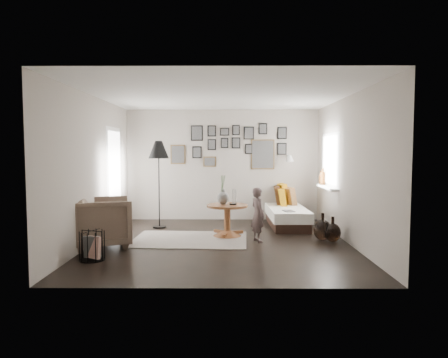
{
  "coord_description": "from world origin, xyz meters",
  "views": [
    {
      "loc": [
        0.1,
        -7.03,
        1.63
      ],
      "look_at": [
        0.05,
        0.5,
        1.1
      ],
      "focal_mm": 32.0,
      "sensor_mm": 36.0,
      "label": 1
    }
  ],
  "objects_px": {
    "floor_lamp": "(159,153)",
    "demijohn_small": "(333,232)",
    "daybed": "(286,213)",
    "pedestal_table": "(227,222)",
    "magazine_basket": "(92,246)",
    "demijohn_large": "(323,230)",
    "armchair": "(103,222)",
    "vase": "(223,195)",
    "child": "(258,215)"
  },
  "relations": [
    {
      "from": "demijohn_large",
      "to": "demijohn_small",
      "type": "bearing_deg",
      "value": -38.41
    },
    {
      "from": "demijohn_large",
      "to": "demijohn_small",
      "type": "xyz_separation_m",
      "value": [
        0.15,
        -0.12,
        -0.02
      ]
    },
    {
      "from": "daybed",
      "to": "floor_lamp",
      "type": "xyz_separation_m",
      "value": [
        -2.74,
        -0.29,
        1.32
      ]
    },
    {
      "from": "floor_lamp",
      "to": "demijohn_small",
      "type": "distance_m",
      "value": 3.86
    },
    {
      "from": "vase",
      "to": "magazine_basket",
      "type": "bearing_deg",
      "value": -138.78
    },
    {
      "from": "vase",
      "to": "demijohn_small",
      "type": "distance_m",
      "value": 2.12
    },
    {
      "from": "armchair",
      "to": "floor_lamp",
      "type": "distance_m",
      "value": 2.18
    },
    {
      "from": "pedestal_table",
      "to": "magazine_basket",
      "type": "relative_size",
      "value": 1.72
    },
    {
      "from": "floor_lamp",
      "to": "demijohn_small",
      "type": "xyz_separation_m",
      "value": [
        3.33,
        -1.33,
        -1.42
      ]
    },
    {
      "from": "demijohn_small",
      "to": "floor_lamp",
      "type": "bearing_deg",
      "value": 158.24
    },
    {
      "from": "demijohn_large",
      "to": "demijohn_small",
      "type": "relative_size",
      "value": 1.1
    },
    {
      "from": "pedestal_table",
      "to": "daybed",
      "type": "relative_size",
      "value": 0.42
    },
    {
      "from": "pedestal_table",
      "to": "child",
      "type": "distance_m",
      "value": 0.72
    },
    {
      "from": "floor_lamp",
      "to": "child",
      "type": "distance_m",
      "value": 2.62
    },
    {
      "from": "daybed",
      "to": "demijohn_small",
      "type": "height_order",
      "value": "daybed"
    },
    {
      "from": "magazine_basket",
      "to": "demijohn_small",
      "type": "xyz_separation_m",
      "value": [
        3.91,
        1.22,
        -0.04
      ]
    },
    {
      "from": "magazine_basket",
      "to": "demijohn_large",
      "type": "bearing_deg",
      "value": 19.6
    },
    {
      "from": "armchair",
      "to": "floor_lamp",
      "type": "relative_size",
      "value": 0.51
    },
    {
      "from": "daybed",
      "to": "child",
      "type": "bearing_deg",
      "value": -116.32
    },
    {
      "from": "pedestal_table",
      "to": "demijohn_small",
      "type": "height_order",
      "value": "pedestal_table"
    },
    {
      "from": "daybed",
      "to": "floor_lamp",
      "type": "distance_m",
      "value": 3.06
    },
    {
      "from": "floor_lamp",
      "to": "daybed",
      "type": "bearing_deg",
      "value": 5.99
    },
    {
      "from": "armchair",
      "to": "magazine_basket",
      "type": "height_order",
      "value": "armchair"
    },
    {
      "from": "floor_lamp",
      "to": "pedestal_table",
      "type": "bearing_deg",
      "value": -31.07
    },
    {
      "from": "armchair",
      "to": "child",
      "type": "distance_m",
      "value": 2.7
    },
    {
      "from": "demijohn_small",
      "to": "child",
      "type": "xyz_separation_m",
      "value": [
        -1.34,
        0.04,
        0.31
      ]
    },
    {
      "from": "floor_lamp",
      "to": "child",
      "type": "relative_size",
      "value": 1.89
    },
    {
      "from": "armchair",
      "to": "magazine_basket",
      "type": "relative_size",
      "value": 2.06
    },
    {
      "from": "pedestal_table",
      "to": "child",
      "type": "xyz_separation_m",
      "value": [
        0.55,
        -0.42,
        0.2
      ]
    },
    {
      "from": "vase",
      "to": "demijohn_large",
      "type": "xyz_separation_m",
      "value": [
        1.82,
        -0.36,
        -0.59
      ]
    },
    {
      "from": "pedestal_table",
      "to": "demijohn_small",
      "type": "relative_size",
      "value": 1.69
    },
    {
      "from": "floor_lamp",
      "to": "child",
      "type": "bearing_deg",
      "value": -32.82
    },
    {
      "from": "pedestal_table",
      "to": "magazine_basket",
      "type": "distance_m",
      "value": 2.63
    },
    {
      "from": "vase",
      "to": "armchair",
      "type": "xyz_separation_m",
      "value": [
        -2.03,
        -0.87,
        -0.36
      ]
    },
    {
      "from": "demijohn_small",
      "to": "child",
      "type": "height_order",
      "value": "child"
    },
    {
      "from": "child",
      "to": "armchair",
      "type": "bearing_deg",
      "value": 75.35
    },
    {
      "from": "vase",
      "to": "daybed",
      "type": "distance_m",
      "value": 1.86
    },
    {
      "from": "demijohn_large",
      "to": "child",
      "type": "bearing_deg",
      "value": -176.35
    },
    {
      "from": "vase",
      "to": "daybed",
      "type": "height_order",
      "value": "vase"
    },
    {
      "from": "pedestal_table",
      "to": "vase",
      "type": "bearing_deg",
      "value": 165.96
    },
    {
      "from": "floor_lamp",
      "to": "armchair",
      "type": "bearing_deg",
      "value": -111.26
    },
    {
      "from": "armchair",
      "to": "magazine_basket",
      "type": "distance_m",
      "value": 0.86
    },
    {
      "from": "pedestal_table",
      "to": "demijohn_large",
      "type": "relative_size",
      "value": 1.54
    },
    {
      "from": "daybed",
      "to": "pedestal_table",
      "type": "bearing_deg",
      "value": -139.16
    },
    {
      "from": "daybed",
      "to": "demijohn_large",
      "type": "distance_m",
      "value": 1.56
    },
    {
      "from": "armchair",
      "to": "magazine_basket",
      "type": "xyz_separation_m",
      "value": [
        0.09,
        -0.83,
        -0.21
      ]
    },
    {
      "from": "daybed",
      "to": "floor_lamp",
      "type": "relative_size",
      "value": 1.01
    },
    {
      "from": "pedestal_table",
      "to": "magazine_basket",
      "type": "height_order",
      "value": "pedestal_table"
    },
    {
      "from": "child",
      "to": "demijohn_small",
      "type": "bearing_deg",
      "value": -115.71
    },
    {
      "from": "armchair",
      "to": "demijohn_large",
      "type": "distance_m",
      "value": 3.89
    }
  ]
}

